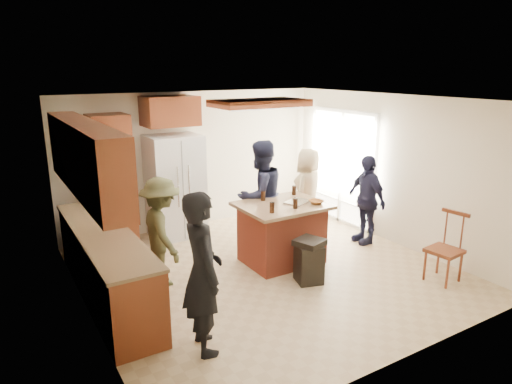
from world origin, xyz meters
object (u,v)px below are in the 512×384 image
person_behind_left (260,196)px  trash_bin (309,260)px  person_front_left (203,273)px  person_behind_right (308,191)px  kitchen_island (282,232)px  spindle_chair (445,250)px  person_counter (162,232)px  person_side_right (366,199)px  refrigerator (175,186)px

person_behind_left → trash_bin: 1.54m
person_behind_left → trash_bin: person_behind_left is taller
person_front_left → person_behind_right: 3.89m
person_front_left → kitchen_island: (1.98, 1.44, -0.40)m
trash_bin → spindle_chair: (1.65, -0.95, 0.13)m
kitchen_island → trash_bin: kitchen_island is taller
person_behind_right → person_counter: 3.03m
person_front_left → person_behind_left: size_ratio=0.97×
person_behind_left → person_behind_right: size_ratio=1.17×
person_counter → trash_bin: 2.07m
person_behind_right → kitchen_island: (-1.15, -0.86, -0.30)m
person_front_left → person_behind_right: (3.13, 2.31, -0.10)m
person_behind_right → person_counter: size_ratio=1.02×
person_front_left → person_behind_right: person_front_left is taller
person_side_right → person_behind_right: bearing=-142.9°
person_front_left → person_behind_right: size_ratio=1.13×
refrigerator → spindle_chair: refrigerator is taller
person_behind_right → person_side_right: (0.53, -0.91, -0.01)m
person_behind_left → kitchen_island: size_ratio=1.41×
refrigerator → kitchen_island: (0.94, -1.94, -0.43)m
spindle_chair → person_front_left: bearing=175.5°
kitchen_island → person_side_right: bearing=-1.7°
person_front_left → trash_bin: bearing=-61.8°
person_front_left → refrigerator: size_ratio=0.97×
kitchen_island → spindle_chair: (1.58, -1.72, -0.02)m
refrigerator → spindle_chair: 4.46m
person_counter → kitchen_island: size_ratio=1.18×
person_counter → person_behind_left: bearing=-75.2°
person_behind_left → person_behind_right: (1.14, 0.22, -0.13)m
person_front_left → refrigerator: 3.53m
person_front_left → kitchen_island: person_front_left is taller
person_front_left → person_counter: 1.70m
spindle_chair → person_behind_left: bearing=123.3°
person_behind_left → kitchen_island: (-0.02, -0.65, -0.43)m
person_front_left → person_side_right: bearing=-60.3°
person_behind_right → kitchen_island: size_ratio=1.20×
trash_bin → spindle_chair: spindle_chair is taller
person_side_right → kitchen_island: bearing=-84.8°
kitchen_island → spindle_chair: 2.34m
refrigerator → person_behind_left: bearing=-53.3°
person_side_right → refrigerator: 3.30m
person_behind_left → refrigerator: (-0.96, 1.29, -0.00)m
person_front_left → person_behind_left: bearing=-34.7°
person_behind_right → person_counter: bearing=-16.5°
person_behind_right → kitchen_island: bearing=8.5°
person_behind_right → spindle_chair: person_behind_right is taller
person_behind_right → spindle_chair: bearing=71.0°
person_counter → spindle_chair: person_counter is taller
person_front_left → person_counter: bearing=3.2°
person_behind_right → person_behind_left: bearing=-17.6°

